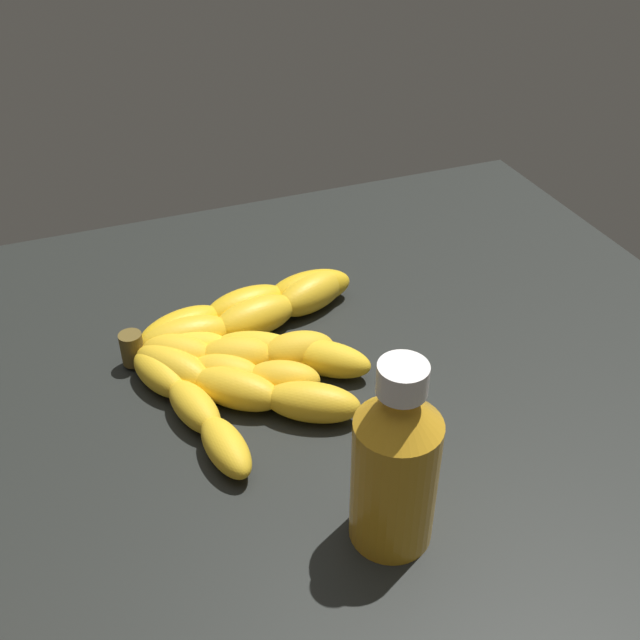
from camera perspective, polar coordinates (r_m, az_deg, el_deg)
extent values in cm
cube|color=black|center=(65.51, -2.05, -5.78)|extent=(82.30, 66.03, 3.42)
ellipsoid|color=yellow|center=(64.22, -12.06, -4.03)|extent=(5.22, 7.22, 2.88)
ellipsoid|color=yellow|center=(60.61, -9.51, -6.52)|extent=(4.60, 7.16, 2.88)
ellipsoid|color=yellow|center=(57.07, -7.16, -9.55)|extent=(3.93, 7.00, 2.88)
ellipsoid|color=gold|center=(64.33, -11.06, -3.57)|extent=(7.35, 8.17, 3.28)
ellipsoid|color=gold|center=(61.44, -6.33, -5.23)|extent=(8.00, 7.62, 3.28)
ellipsoid|color=gold|center=(59.86, -0.74, -6.29)|extent=(8.36, 6.80, 3.28)
ellipsoid|color=gold|center=(65.22, -11.11, -3.10)|extent=(6.59, 6.33, 3.01)
ellipsoid|color=gold|center=(63.40, -7.14, -3.94)|extent=(6.77, 5.93, 3.01)
ellipsoid|color=gold|center=(62.38, -2.79, -4.43)|extent=(6.84, 5.42, 3.01)
ellipsoid|color=gold|center=(65.60, -10.73, -2.55)|extent=(7.32, 6.20, 3.41)
ellipsoid|color=gold|center=(64.62, -6.28, -2.74)|extent=(7.23, 5.29, 3.41)
ellipsoid|color=gold|center=(64.84, -1.72, -2.34)|extent=(6.85, 4.16, 3.41)
ellipsoid|color=yellow|center=(66.39, -10.12, -2.11)|extent=(8.33, 5.14, 3.09)
ellipsoid|color=yellow|center=(65.51, -4.79, -2.19)|extent=(8.32, 6.35, 3.09)
ellipsoid|color=yellow|center=(64.24, 0.51, -2.93)|extent=(7.98, 7.31, 3.09)
ellipsoid|color=yellow|center=(67.31, -10.08, -1.26)|extent=(8.22, 3.57, 3.55)
ellipsoid|color=yellow|center=(68.87, -4.94, 0.20)|extent=(8.75, 5.10, 3.55)
ellipsoid|color=yellow|center=(71.92, -0.62, 2.08)|extent=(8.95, 6.45, 3.55)
ellipsoid|color=yellow|center=(68.36, -10.45, -0.68)|extent=(8.90, 5.60, 3.48)
ellipsoid|color=yellow|center=(70.50, -5.60, 1.07)|extent=(8.70, 4.71, 3.48)
ellipsoid|color=yellow|center=(72.59, -0.76, 2.40)|extent=(8.38, 3.75, 3.48)
cylinder|color=brown|center=(66.91, -14.07, -2.11)|extent=(2.00, 2.00, 3.00)
cylinder|color=gold|center=(49.80, 5.63, -12.04)|extent=(5.64, 5.64, 10.07)
cone|color=gold|center=(45.30, 6.10, -6.68)|extent=(5.64, 5.64, 2.60)
cylinder|color=white|center=(43.79, 6.29, -4.48)|extent=(3.08, 3.08, 1.98)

